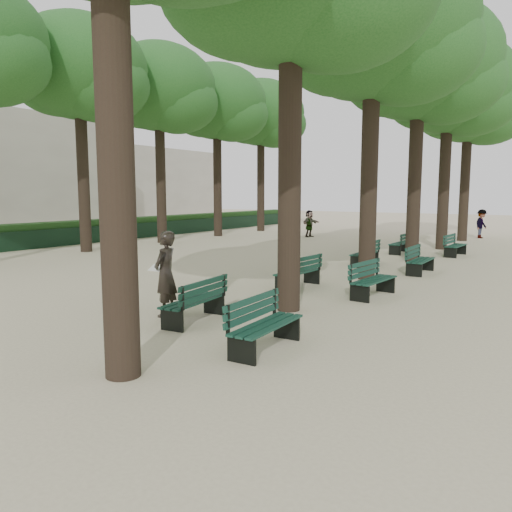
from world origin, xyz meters
The scene contains 24 objects.
ground centered at (0.00, 0.00, 0.00)m, with size 120.00×120.00×0.00m, color beige.
tree_central_2 centered at (1.50, 8.00, 7.65)m, with size 6.00×6.00×9.95m.
tree_central_3 centered at (1.50, 13.00, 7.65)m, with size 6.00×6.00×9.95m.
tree_central_4 centered at (1.50, 18.00, 7.65)m, with size 6.00×6.00×9.95m.
tree_central_5 centered at (1.50, 23.00, 7.65)m, with size 6.00×6.00×9.95m.
tree_far_2 centered at (-12.00, 8.00, 8.14)m, with size 6.00×6.00×10.45m.
tree_far_3 centered at (-12.00, 13.00, 8.14)m, with size 6.00×6.00×10.45m.
tree_far_4 centered at (-12.00, 18.00, 8.14)m, with size 6.00×6.00×10.45m.
tree_far_5 centered at (-12.00, 23.00, 8.14)m, with size 6.00×6.00×10.45m.
bench_left_0 centered at (0.37, 0.98, 0.27)m, with size 0.76×1.85×0.92m.
bench_left_1 centered at (0.37, 5.57, 0.27)m, with size 0.67×1.83×0.92m.
bench_left_2 centered at (0.37, 10.84, 0.27)m, with size 0.59×1.81×0.92m.
bench_left_3 centered at (0.37, 15.22, 0.27)m, with size 0.57×1.80×0.92m.
bench_right_0 centered at (2.63, 0.19, 0.27)m, with size 0.64×1.82×0.92m.
bench_right_1 centered at (2.63, 5.49, 0.27)m, with size 0.72×1.84×0.92m.
bench_right_2 centered at (2.63, 10.03, 0.27)m, with size 0.58×1.80×0.92m.
bench_right_3 centered at (2.63, 15.59, 0.27)m, with size 0.67×1.83×0.92m.
man_with_map centered at (-0.49, 1.05, 0.94)m, with size 0.71×0.82×1.88m.
pedestrian_b centered at (2.13, 25.28, 0.86)m, with size 1.11×0.34×1.72m, color #262628.
pedestrian_d centered at (-0.02, 24.90, 0.76)m, with size 0.75×0.31×1.53m, color #262628.
pedestrian_e centered at (-6.86, 20.48, 0.82)m, with size 1.53×0.33×1.64m, color #262628.
fence centered at (-15.00, 11.00, 0.45)m, with size 0.08×42.00×0.90m, color black.
hedge centered at (-15.70, 11.00, 0.60)m, with size 1.20×42.00×1.20m, color #1A4217.
building_far centered at (-33.00, 30.00, 3.50)m, with size 12.00×16.00×7.00m, color #B7B2A3.
Camera 1 is at (7.03, -6.89, 2.70)m, focal length 35.00 mm.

